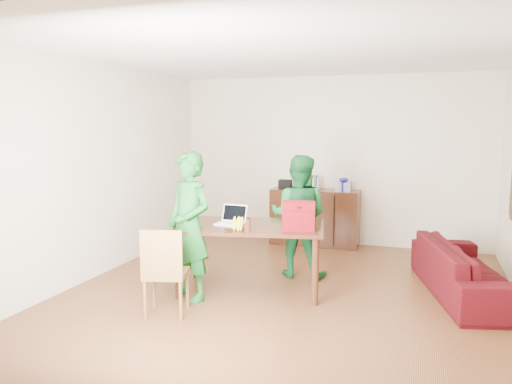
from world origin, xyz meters
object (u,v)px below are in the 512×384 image
(red_bag, at_px, (299,219))
(sofa, at_px, (467,270))
(table, at_px, (250,233))
(chair, at_px, (166,289))
(bottle, at_px, (248,225))
(person_near, at_px, (189,226))
(person_far, at_px, (299,216))
(laptop, at_px, (230,221))

(red_bag, relative_size, sofa, 0.17)
(table, relative_size, chair, 1.98)
(bottle, bearing_deg, person_near, -171.85)
(sofa, bearing_deg, table, 90.66)
(table, relative_size, person_far, 1.17)
(table, height_order, chair, chair)
(table, xyz_separation_m, bottle, (0.11, -0.38, 0.18))
(chair, bearing_deg, table, 44.75)
(person_far, height_order, red_bag, person_far)
(chair, xyz_separation_m, person_near, (0.02, 0.51, 0.56))
(person_far, xyz_separation_m, laptop, (-0.62, -0.81, 0.05))
(red_bag, bearing_deg, laptop, 167.62)
(person_near, distance_m, bottle, 0.66)
(table, xyz_separation_m, person_near, (-0.55, -0.47, 0.14))
(person_far, distance_m, red_bag, 0.89)
(laptop, relative_size, red_bag, 0.93)
(table, distance_m, bottle, 0.43)
(red_bag, bearing_deg, person_far, 94.36)
(sofa, bearing_deg, laptop, 90.70)
(table, height_order, person_far, person_far)
(table, height_order, sofa, table)
(laptop, distance_m, bottle, 0.47)
(red_bag, bearing_deg, sofa, 12.91)
(person_near, distance_m, sofa, 3.19)
(sofa, bearing_deg, bottle, 99.72)
(laptop, height_order, red_bag, red_bag)
(chair, relative_size, laptop, 2.83)
(person_near, bearing_deg, chair, -69.07)
(chair, bearing_deg, laptop, 54.82)
(laptop, height_order, bottle, laptop)
(laptop, relative_size, sofa, 0.16)
(laptop, bearing_deg, sofa, 19.26)
(person_near, xyz_separation_m, bottle, (0.66, 0.09, 0.04))
(chair, bearing_deg, sofa, 13.50)
(sofa, bearing_deg, person_far, 72.65)
(chair, relative_size, red_bag, 2.62)
(bottle, xyz_separation_m, red_bag, (0.50, 0.28, 0.05))
(laptop, bearing_deg, red_bag, 1.52)
(chair, relative_size, person_near, 0.56)
(person_near, relative_size, laptop, 5.08)
(bottle, distance_m, red_bag, 0.57)
(red_bag, xyz_separation_m, sofa, (1.79, 0.74, -0.62))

